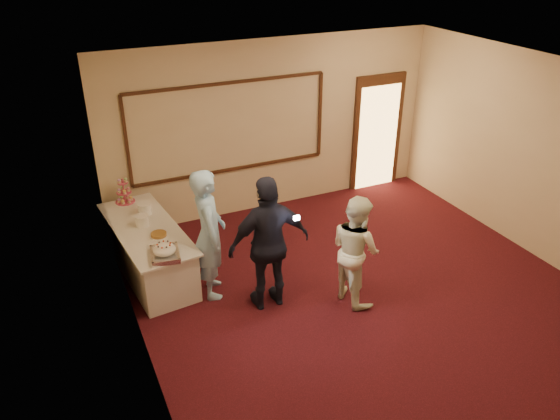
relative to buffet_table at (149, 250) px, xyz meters
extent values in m
plane|color=black|center=(2.58, -2.18, -0.39)|extent=(7.00, 7.00, 0.00)
cube|color=beige|center=(2.58, 1.32, 1.11)|extent=(6.00, 0.04, 3.00)
cube|color=beige|center=(-0.42, -2.18, 1.11)|extent=(0.04, 7.00, 3.00)
cube|color=white|center=(2.58, -2.18, 2.61)|extent=(6.00, 7.00, 0.04)
cube|color=#331D0F|center=(1.78, 1.29, 0.46)|extent=(3.40, 0.04, 0.05)
cube|color=#331D0F|center=(1.78, 1.29, 1.96)|extent=(3.40, 0.04, 0.05)
cube|color=#331D0F|center=(0.08, 1.29, 1.21)|extent=(0.05, 0.04, 1.50)
cube|color=#331D0F|center=(3.48, 1.29, 1.21)|extent=(0.05, 0.04, 1.50)
cube|color=#331D0F|center=(4.73, 1.28, 0.71)|extent=(1.05, 0.06, 2.20)
cube|color=#FFBF66|center=(4.73, 1.25, 0.61)|extent=(0.85, 0.02, 2.00)
cube|color=silver|center=(0.00, 0.00, -0.02)|extent=(0.96, 2.13, 0.74)
cube|color=silver|center=(0.00, 0.00, 0.37)|extent=(1.07, 2.25, 0.03)
cube|color=#B4B7BB|center=(0.06, -0.88, 0.40)|extent=(0.42, 0.50, 0.04)
ellipsoid|color=silver|center=(0.06, -0.88, 0.49)|extent=(0.30, 0.30, 0.13)
cube|color=silver|center=(0.16, -0.74, 0.42)|extent=(0.12, 0.31, 0.01)
cylinder|color=#CE4368|center=(-0.11, 0.95, 0.58)|extent=(0.02, 0.02, 0.40)
cylinder|color=#CE4368|center=(-0.11, 0.95, 0.39)|extent=(0.30, 0.30, 0.01)
cylinder|color=#CE4368|center=(-0.11, 0.95, 0.55)|extent=(0.23, 0.23, 0.01)
cylinder|color=#CE4368|center=(-0.11, 0.95, 0.71)|extent=(0.16, 0.16, 0.01)
cylinder|color=white|center=(-0.02, 0.07, 0.46)|extent=(0.19, 0.19, 0.16)
cylinder|color=white|center=(-0.02, 0.07, 0.54)|extent=(0.20, 0.20, 0.01)
cylinder|color=white|center=(0.09, 0.42, 0.46)|extent=(0.20, 0.20, 0.16)
cylinder|color=white|center=(0.09, 0.42, 0.55)|extent=(0.21, 0.21, 0.01)
cylinder|color=white|center=(0.11, -0.33, 0.39)|extent=(0.25, 0.25, 0.01)
cylinder|color=brown|center=(0.11, -0.33, 0.41)|extent=(0.21, 0.21, 0.04)
imported|color=#97C9FA|center=(0.69, -0.82, 0.54)|extent=(0.57, 0.75, 1.86)
imported|color=white|center=(2.40, -1.75, 0.38)|extent=(0.67, 0.82, 1.55)
imported|color=black|center=(1.31, -1.40, 0.55)|extent=(1.11, 0.49, 1.87)
cube|color=white|center=(1.55, -1.70, 1.02)|extent=(0.08, 0.06, 0.05)
camera|label=1|loc=(-1.08, -6.95, 4.18)|focal=35.00mm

